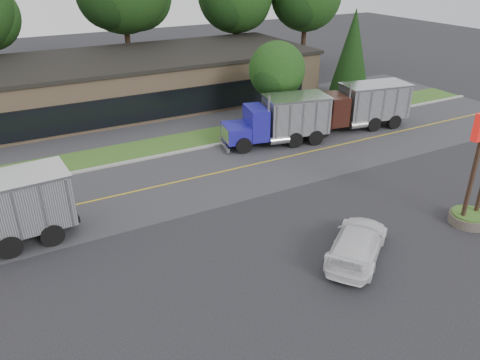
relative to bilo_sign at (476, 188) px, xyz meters
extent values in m
plane|color=#36363B|center=(-10.50, 2.50, -2.02)|extent=(140.00, 140.00, 0.00)
cube|color=#4B4B4F|center=(-10.50, 11.50, -2.02)|extent=(60.00, 8.00, 0.02)
cube|color=gold|center=(-10.50, 11.50, -2.02)|extent=(60.00, 0.12, 0.01)
cube|color=#9E9E99|center=(-10.50, 15.70, -2.02)|extent=(60.00, 0.30, 0.12)
cube|color=#2F6021|center=(-10.50, 17.50, -2.02)|extent=(60.00, 3.40, 0.03)
cube|color=#4B4B4F|center=(-10.50, 22.50, -2.02)|extent=(60.00, 7.00, 0.02)
cube|color=#A28263|center=(-8.50, 28.50, -0.02)|extent=(32.00, 12.00, 4.00)
cylinder|color=#6B6054|center=(0.00, 0.00, -1.77)|extent=(1.90, 1.90, 0.50)
cylinder|color=#2F6021|center=(0.00, 0.00, -1.47)|extent=(1.70, 1.70, 0.10)
cube|color=#332116|center=(-0.50, 0.00, 0.58)|extent=(0.16, 0.16, 5.00)
cylinder|color=#382619|center=(-6.50, 36.50, 0.57)|extent=(0.56, 0.56, 5.18)
cylinder|color=#382619|center=(5.50, 35.50, 0.22)|extent=(0.56, 0.56, 4.48)
sphere|color=#0F3A11|center=(7.04, 36.52, 5.28)|extent=(6.15, 6.15, 6.15)
sphere|color=black|center=(4.22, 34.73, 5.53)|extent=(5.64, 5.64, 5.64)
cylinder|color=#382619|center=(13.50, 33.50, 0.15)|extent=(0.56, 0.56, 4.35)
sphere|color=#0F3A11|center=(14.99, 34.49, 5.06)|extent=(5.97, 5.97, 5.97)
sphere|color=black|center=(12.26, 32.75, 5.31)|extent=(5.47, 5.47, 5.47)
cylinder|color=#382619|center=(9.50, 20.50, -1.52)|extent=(0.44, 0.44, 1.00)
cone|color=black|center=(9.50, 20.50, 2.44)|extent=(3.57, 3.57, 7.30)
cylinder|color=#382619|center=(-0.50, 17.50, -0.84)|extent=(0.56, 0.56, 2.36)
sphere|color=#0F3A11|center=(-0.50, 17.50, 2.35)|extent=(4.31, 4.31, 4.31)
sphere|color=#0F3A11|center=(0.31, 18.04, 1.82)|extent=(3.23, 3.23, 3.23)
sphere|color=black|center=(-1.17, 17.10, 1.95)|extent=(2.96, 2.96, 2.96)
cube|color=silver|center=(-20.22, 9.09, 0.00)|extent=(5.20, 2.79, 2.50)
cube|color=silver|center=(-20.22, 9.09, 1.30)|extent=(5.36, 2.95, 0.12)
cylinder|color=black|center=(-19.92, 10.26, -1.45)|extent=(1.12, 0.41, 1.10)
cylinder|color=black|center=(-19.78, 7.96, -1.45)|extent=(1.12, 0.41, 1.10)
cube|color=black|center=(-2.44, 14.00, -1.45)|extent=(7.28, 2.48, 0.28)
cube|color=#211C9D|center=(-5.51, 14.65, -0.90)|extent=(2.17, 2.61, 1.10)
cube|color=#211C9D|center=(-4.13, 14.36, -0.30)|extent=(1.73, 2.61, 2.20)
cube|color=black|center=(-4.67, 14.47, 0.10)|extent=(0.49, 2.07, 0.90)
cube|color=silver|center=(-1.21, 13.74, 0.00)|extent=(4.75, 3.34, 2.50)
cube|color=silver|center=(-1.21, 13.74, 1.30)|extent=(4.92, 3.52, 0.12)
cylinder|color=black|center=(-5.12, 15.74, -1.45)|extent=(1.15, 0.57, 1.10)
cylinder|color=black|center=(-5.60, 13.49, -1.45)|extent=(1.15, 0.57, 1.10)
cylinder|color=black|center=(-0.66, 14.80, -1.45)|extent=(1.15, 0.57, 1.10)
cylinder|color=black|center=(-1.14, 12.55, -1.45)|extent=(1.15, 0.57, 1.10)
cube|color=black|center=(4.59, 13.84, -1.45)|extent=(8.41, 2.44, 0.28)
cube|color=#341711|center=(1.01, 14.47, -0.90)|extent=(2.37, 2.61, 1.10)
cube|color=#341711|center=(2.62, 14.18, -0.30)|extent=(1.85, 2.62, 2.20)
cube|color=black|center=(2.00, 14.30, 0.10)|extent=(0.42, 2.08, 0.90)
cube|color=silver|center=(6.02, 13.58, 0.00)|extent=(5.36, 3.33, 2.50)
cube|color=silver|center=(6.02, 13.58, 1.30)|extent=(5.53, 3.51, 0.12)
cylinder|color=black|center=(1.39, 15.57, -1.45)|extent=(1.14, 0.54, 1.10)
cylinder|color=black|center=(0.99, 13.31, -1.45)|extent=(1.14, 0.54, 1.10)
cylinder|color=black|center=(6.58, 14.65, -1.45)|extent=(1.14, 0.54, 1.10)
cylinder|color=black|center=(6.18, 12.39, -1.45)|extent=(1.14, 0.54, 1.10)
imported|color=white|center=(-6.98, 0.47, -1.28)|extent=(5.34, 4.72, 1.48)
camera|label=1|loc=(-19.99, -12.42, 10.45)|focal=35.00mm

